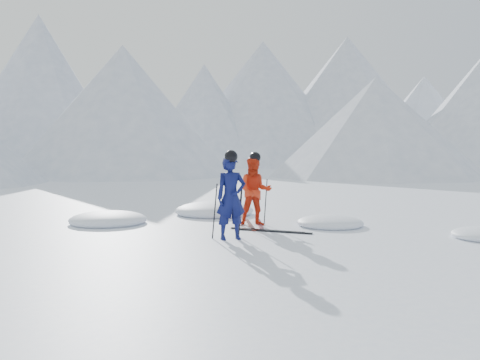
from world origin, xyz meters
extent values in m
plane|color=white|center=(0.00, 0.00, 0.00)|extent=(160.00, 160.00, 0.00)
cone|color=#B2BCD1|center=(-11.51, 40.48, 7.17)|extent=(23.96, 23.96, 14.35)
cone|color=#B2BCD1|center=(-5.08, 51.27, 5.96)|extent=(17.69, 17.69, 11.93)
cone|color=#B2BCD1|center=(4.51, 43.52, 5.42)|extent=(19.63, 19.63, 10.85)
cone|color=#B2BCD1|center=(11.74, 46.25, 7.07)|extent=(23.31, 23.31, 14.15)
cone|color=#B2BCD1|center=(21.49, 44.84, 7.44)|extent=(28.94, 28.94, 14.88)
cone|color=silver|center=(31.93, 45.34, 5.38)|extent=(24.45, 24.45, 10.76)
cone|color=#B2BCD1|center=(12.00, 20.00, 3.25)|extent=(14.00, 14.00, 6.50)
cone|color=#B2BCD1|center=(-4.00, 26.00, 4.50)|extent=(16.00, 16.00, 9.00)
imported|color=#0C124C|center=(-2.06, -0.68, 0.83)|extent=(0.65, 0.46, 1.65)
imported|color=red|center=(-1.13, 1.01, 0.80)|extent=(0.88, 0.74, 1.61)
cylinder|color=black|center=(-2.36, -0.53, 0.55)|extent=(0.11, 0.08, 1.10)
cylinder|color=black|center=(-1.81, -0.43, 0.55)|extent=(0.11, 0.07, 1.10)
cylinder|color=black|center=(-1.43, 1.26, 0.54)|extent=(0.11, 0.09, 1.07)
cylinder|color=black|center=(-0.83, 1.16, 0.54)|extent=(0.11, 0.08, 1.07)
cube|color=black|center=(-1.25, 1.01, 0.01)|extent=(0.33, 1.70, 0.03)
cube|color=black|center=(-1.01, 1.01, 0.01)|extent=(0.45, 1.68, 0.03)
cube|color=black|center=(-1.08, 0.14, 0.01)|extent=(1.42, 1.08, 0.03)
cube|color=black|center=(-0.98, -0.01, 0.01)|extent=(1.45, 1.03, 0.03)
ellipsoid|color=white|center=(-4.49, 2.11, 0.00)|extent=(1.84, 1.84, 0.40)
ellipsoid|color=white|center=(0.55, 0.52, 0.00)|extent=(1.53, 1.53, 0.34)
ellipsoid|color=white|center=(-1.69, 3.23, 0.00)|extent=(2.14, 2.14, 0.47)
camera|label=1|loc=(-4.14, -10.40, 1.77)|focal=38.00mm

